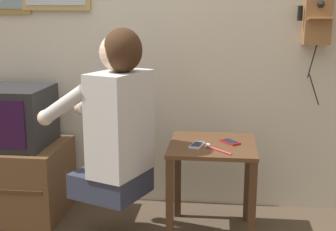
{
  "coord_description": "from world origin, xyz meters",
  "views": [
    {
      "loc": [
        0.58,
        -1.99,
        1.31
      ],
      "look_at": [
        0.28,
        0.53,
        0.73
      ],
      "focal_mm": 50.0,
      "sensor_mm": 36.0,
      "label": 1
    }
  ],
  "objects_px": {
    "wall_phone_antique": "(318,9)",
    "toothbrush": "(217,149)",
    "person": "(116,119)",
    "cell_phone_held": "(197,145)",
    "television": "(3,116)",
    "cell_phone_spare": "(230,142)"
  },
  "relations": [
    {
      "from": "wall_phone_antique",
      "to": "toothbrush",
      "type": "height_order",
      "value": "wall_phone_antique"
    },
    {
      "from": "person",
      "to": "cell_phone_held",
      "type": "xyz_separation_m",
      "value": [
        0.44,
        0.08,
        -0.15
      ]
    },
    {
      "from": "television",
      "to": "toothbrush",
      "type": "height_order",
      "value": "television"
    },
    {
      "from": "cell_phone_held",
      "to": "toothbrush",
      "type": "bearing_deg",
      "value": -17.14
    },
    {
      "from": "person",
      "to": "wall_phone_antique",
      "type": "xyz_separation_m",
      "value": [
        1.13,
        0.55,
        0.59
      ]
    },
    {
      "from": "television",
      "to": "cell_phone_spare",
      "type": "bearing_deg",
      "value": -5.48
    },
    {
      "from": "toothbrush",
      "to": "television",
      "type": "bearing_deg",
      "value": 122.2
    },
    {
      "from": "cell_phone_spare",
      "to": "toothbrush",
      "type": "distance_m",
      "value": 0.17
    },
    {
      "from": "television",
      "to": "person",
      "type": "bearing_deg",
      "value": -20.72
    },
    {
      "from": "person",
      "to": "wall_phone_antique",
      "type": "height_order",
      "value": "wall_phone_antique"
    },
    {
      "from": "television",
      "to": "wall_phone_antique",
      "type": "relative_size",
      "value": 0.69
    },
    {
      "from": "wall_phone_antique",
      "to": "toothbrush",
      "type": "distance_m",
      "value": 1.08
    },
    {
      "from": "cell_phone_held",
      "to": "wall_phone_antique",
      "type": "bearing_deg",
      "value": 47.8
    },
    {
      "from": "wall_phone_antique",
      "to": "cell_phone_spare",
      "type": "relative_size",
      "value": 6.17
    },
    {
      "from": "television",
      "to": "cell_phone_held",
      "type": "height_order",
      "value": "television"
    },
    {
      "from": "television",
      "to": "cell_phone_spare",
      "type": "height_order",
      "value": "television"
    },
    {
      "from": "cell_phone_spare",
      "to": "television",
      "type": "bearing_deg",
      "value": 136.37
    },
    {
      "from": "cell_phone_held",
      "to": "toothbrush",
      "type": "xyz_separation_m",
      "value": [
        0.11,
        -0.07,
        0.0
      ]
    },
    {
      "from": "cell_phone_spare",
      "to": "toothbrush",
      "type": "relative_size",
      "value": 0.94
    },
    {
      "from": "wall_phone_antique",
      "to": "person",
      "type": "bearing_deg",
      "value": -154.28
    },
    {
      "from": "wall_phone_antique",
      "to": "toothbrush",
      "type": "xyz_separation_m",
      "value": [
        -0.58,
        -0.54,
        -0.74
      ]
    },
    {
      "from": "toothbrush",
      "to": "wall_phone_antique",
      "type": "bearing_deg",
      "value": -2.76
    }
  ]
}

